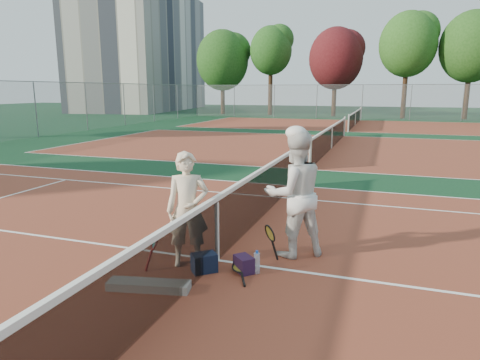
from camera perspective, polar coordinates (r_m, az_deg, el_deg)
name	(u,v)px	position (r m, az deg, el deg)	size (l,w,h in m)	color
ground	(217,261)	(6.66, -3.03, -10.67)	(130.00, 130.00, 0.00)	#0D311A
court_main	(217,260)	(6.66, -3.03, -10.65)	(23.77, 10.97, 0.01)	brown
court_far_a	(331,148)	(19.50, 12.08, 4.14)	(23.77, 10.97, 0.01)	brown
court_far_b	(355,125)	(32.87, 15.08, 7.08)	(23.77, 10.97, 0.01)	brown
net_main	(217,229)	(6.48, -3.08, -6.51)	(0.10, 10.98, 1.02)	black
net_far_a	(332,137)	(19.44, 12.15, 5.62)	(0.10, 10.98, 1.02)	black
net_far_b	(355,118)	(32.84, 15.13, 7.96)	(0.10, 10.98, 1.02)	black
fence_back	(362,102)	(39.77, 15.97, 9.97)	(32.00, 0.06, 3.00)	slate
apartment_block	(143,50)	(58.43, -12.79, 16.51)	(10.00, 22.00, 15.00)	beige
player_a	(188,210)	(6.29, -7.00, -3.93)	(0.62, 0.41, 1.70)	beige
player_b	(295,194)	(6.65, 7.28, -1.86)	(0.96, 0.75, 1.97)	silver
racket_red	(155,251)	(6.35, -11.20, -9.26)	(0.22, 0.27, 0.58)	maroon
racket_black_held	(270,244)	(6.52, 3.99, -8.46)	(0.21, 0.27, 0.58)	black
racket_spare	(240,269)	(6.22, 0.02, -11.78)	(0.60, 0.27, 0.12)	black
sports_bag_navy	(204,263)	(6.25, -4.80, -10.93)	(0.34, 0.24, 0.27)	black
sports_bag_purple	(244,264)	(6.22, 0.52, -11.17)	(0.29, 0.20, 0.24)	#24112D
net_cover_canvas	(149,286)	(5.87, -12.07, -13.60)	(1.08, 0.25, 0.11)	slate
water_bottle	(257,263)	(6.18, 2.26, -11.04)	(0.09, 0.09, 0.30)	#C9E5FF
tree_back_0	(222,60)	(46.67, -2.36, 15.63)	(5.45, 5.45, 8.72)	#382314
tree_back_1	(271,51)	(45.30, 4.14, 16.80)	(4.24, 4.24, 8.90)	#382314
tree_back_maroon	(336,59)	(43.80, 12.65, 15.51)	(5.13, 5.13, 8.47)	#382314
tree_back_3	(408,45)	(42.32, 21.49, 16.45)	(4.97, 4.97, 9.35)	#382314
tree_back_4	(472,47)	(43.11, 28.52, 15.33)	(5.27, 5.27, 9.20)	#382314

